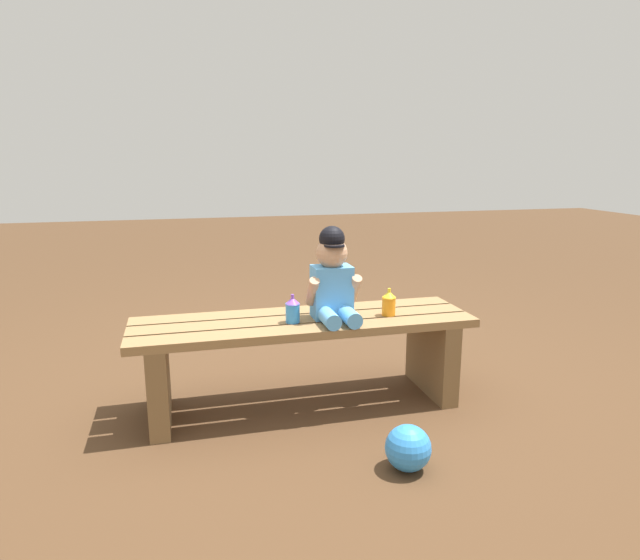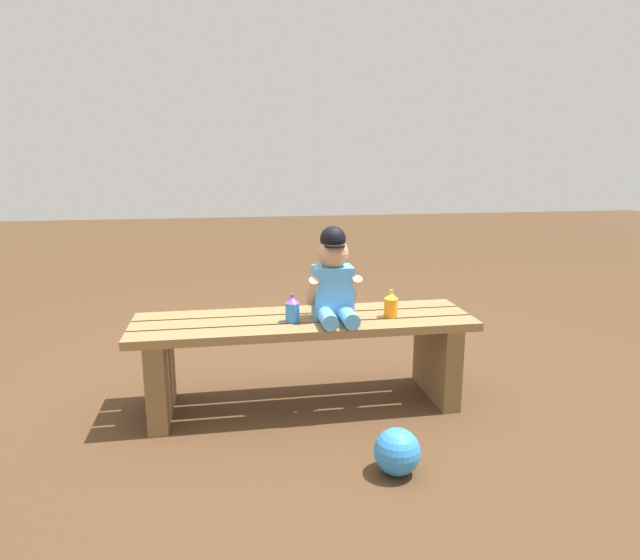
{
  "view_description": "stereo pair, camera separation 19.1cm",
  "coord_description": "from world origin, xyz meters",
  "px_view_note": "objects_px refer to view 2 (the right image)",
  "views": [
    {
      "loc": [
        -0.51,
        -2.27,
        1.1
      ],
      "look_at": [
        0.06,
        -0.05,
        0.59
      ],
      "focal_mm": 31.06,
      "sensor_mm": 36.0,
      "label": 1
    },
    {
      "loc": [
        -0.32,
        -2.31,
        1.1
      ],
      "look_at": [
        0.06,
        -0.05,
        0.59
      ],
      "focal_mm": 31.06,
      "sensor_mm": 36.0,
      "label": 2
    }
  ],
  "objects_px": {
    "park_bench": "(304,346)",
    "sippy_cup_left": "(292,309)",
    "child_figure": "(334,279)",
    "sippy_cup_right": "(391,304)",
    "toy_ball": "(397,452)"
  },
  "relations": [
    {
      "from": "park_bench",
      "to": "sippy_cup_left",
      "type": "height_order",
      "value": "sippy_cup_left"
    },
    {
      "from": "child_figure",
      "to": "sippy_cup_left",
      "type": "xyz_separation_m",
      "value": [
        -0.18,
        -0.02,
        -0.12
      ]
    },
    {
      "from": "child_figure",
      "to": "sippy_cup_right",
      "type": "distance_m",
      "value": 0.28
    },
    {
      "from": "park_bench",
      "to": "child_figure",
      "type": "bearing_deg",
      "value": -13.12
    },
    {
      "from": "park_bench",
      "to": "sippy_cup_left",
      "type": "distance_m",
      "value": 0.2
    },
    {
      "from": "park_bench",
      "to": "sippy_cup_right",
      "type": "height_order",
      "value": "sippy_cup_right"
    },
    {
      "from": "sippy_cup_left",
      "to": "park_bench",
      "type": "bearing_deg",
      "value": 39.87
    },
    {
      "from": "child_figure",
      "to": "sippy_cup_left",
      "type": "relative_size",
      "value": 3.26
    },
    {
      "from": "sippy_cup_left",
      "to": "sippy_cup_right",
      "type": "distance_m",
      "value": 0.44
    },
    {
      "from": "park_bench",
      "to": "toy_ball",
      "type": "distance_m",
      "value": 0.69
    },
    {
      "from": "park_bench",
      "to": "toy_ball",
      "type": "xyz_separation_m",
      "value": [
        0.24,
        -0.61,
        -0.19
      ]
    },
    {
      "from": "child_figure",
      "to": "toy_ball",
      "type": "distance_m",
      "value": 0.78
    },
    {
      "from": "park_bench",
      "to": "sippy_cup_left",
      "type": "bearing_deg",
      "value": -140.13
    },
    {
      "from": "sippy_cup_right",
      "to": "child_figure",
      "type": "bearing_deg",
      "value": 175.84
    },
    {
      "from": "child_figure",
      "to": "toy_ball",
      "type": "bearing_deg",
      "value": -78.63
    }
  ]
}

